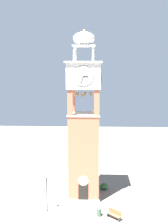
# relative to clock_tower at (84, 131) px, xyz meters

# --- Properties ---
(ground) EXTENTS (80.00, 80.00, 0.00)m
(ground) POSITION_rel_clock_tower_xyz_m (0.00, 0.00, -7.82)
(ground) COLOR gray
(clock_tower) EXTENTS (4.00, 4.00, 18.91)m
(clock_tower) POSITION_rel_clock_tower_xyz_m (0.00, 0.00, 0.00)
(clock_tower) COLOR #AD5B42
(clock_tower) RESTS_ON ground
(park_bench) EXTENTS (1.49, 1.40, 0.95)m
(park_bench) POSITION_rel_clock_tower_xyz_m (3.22, -4.98, -7.33)
(park_bench) COLOR brown
(park_bench) RESTS_ON ground
(lamp_post) EXTENTS (0.36, 0.36, 4.05)m
(lamp_post) POSITION_rel_clock_tower_xyz_m (-3.69, -3.77, -5.02)
(lamp_post) COLOR black
(lamp_post) RESTS_ON ground
(trash_bin) EXTENTS (0.52, 0.52, 0.80)m
(trash_bin) POSITION_rel_clock_tower_xyz_m (1.71, -4.49, -7.42)
(trash_bin) COLOR #38513D
(trash_bin) RESTS_ON ground
(shrub_near_entry) EXTENTS (0.99, 0.99, 0.75)m
(shrub_near_entry) POSITION_rel_clock_tower_xyz_m (2.36, 2.03, -7.44)
(shrub_near_entry) COLOR #28562D
(shrub_near_entry) RESTS_ON ground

